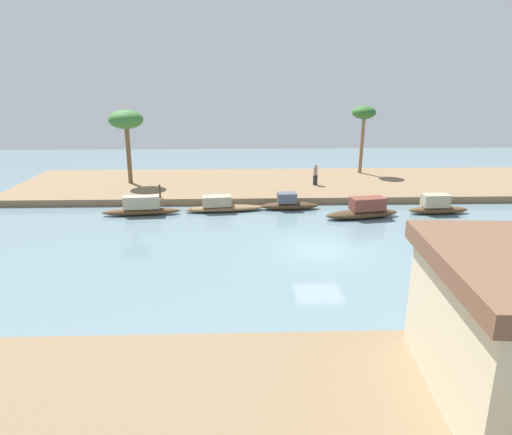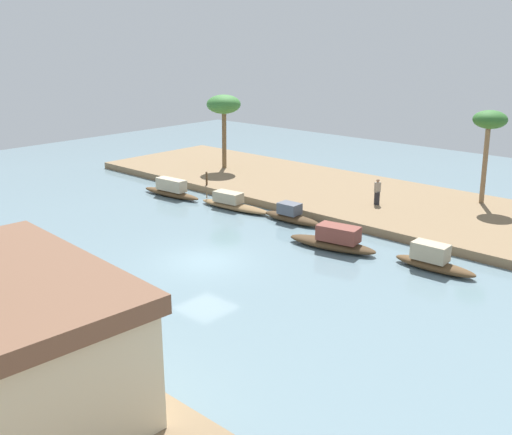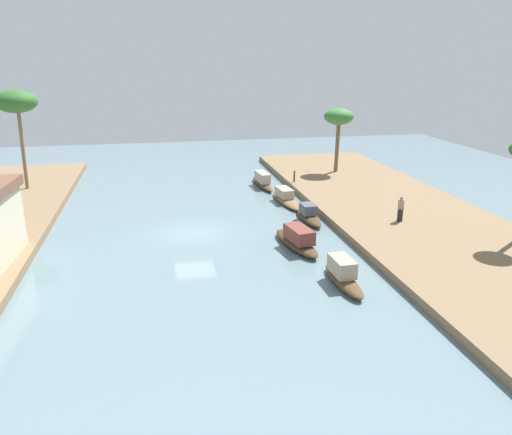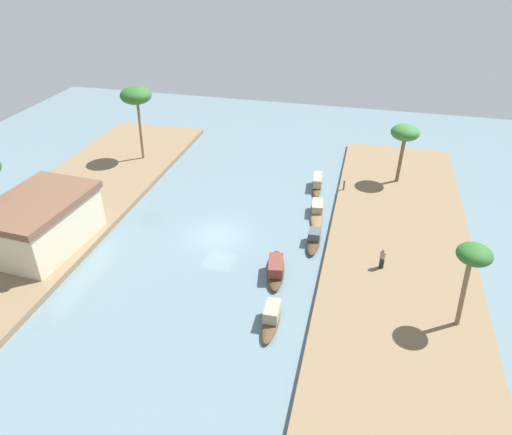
# 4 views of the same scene
# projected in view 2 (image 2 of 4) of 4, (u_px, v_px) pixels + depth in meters

# --- Properties ---
(river_water) EXTENTS (71.95, 71.95, 0.00)m
(river_water) POSITION_uv_depth(u_px,v_px,m) (205.00, 261.00, 28.75)
(river_water) COLOR slate
(river_water) RESTS_ON ground
(riverbank_left) EXTENTS (43.26, 10.98, 0.49)m
(riverbank_left) POSITION_uv_depth(u_px,v_px,m) (364.00, 199.00, 38.83)
(riverbank_left) COLOR #846B4C
(riverbank_left) RESTS_ON ground
(sampan_downstream_large) EXTENTS (3.97, 1.11, 1.14)m
(sampan_downstream_large) POSITION_uv_depth(u_px,v_px,m) (291.00, 216.00, 34.65)
(sampan_downstream_large) COLOR #47331E
(sampan_downstream_large) RESTS_ON river_water
(sampan_foreground) EXTENTS (5.08, 1.27, 1.25)m
(sampan_foreground) POSITION_uv_depth(u_px,v_px,m) (171.00, 190.00, 40.11)
(sampan_foreground) COLOR brown
(sampan_foreground) RESTS_ON river_water
(sampan_near_left_bank) EXTENTS (5.39, 1.65, 1.06)m
(sampan_near_left_bank) POSITION_uv_depth(u_px,v_px,m) (233.00, 203.00, 37.29)
(sampan_near_left_bank) COLOR brown
(sampan_near_left_bank) RESTS_ON river_water
(sampan_midstream) EXTENTS (3.98, 1.10, 1.29)m
(sampan_midstream) POSITION_uv_depth(u_px,v_px,m) (433.00, 260.00, 27.52)
(sampan_midstream) COLOR brown
(sampan_midstream) RESTS_ON river_water
(sampan_with_tall_canopy) EXTENTS (4.96, 2.06, 1.31)m
(sampan_with_tall_canopy) POSITION_uv_depth(u_px,v_px,m) (334.00, 240.00, 30.19)
(sampan_with_tall_canopy) COLOR #47331E
(sampan_with_tall_canopy) RESTS_ON river_water
(person_on_near_bank) EXTENTS (0.46, 0.46, 1.63)m
(person_on_near_bank) POSITION_uv_depth(u_px,v_px,m) (377.00, 194.00, 36.46)
(person_on_near_bank) COLOR #232328
(person_on_near_bank) RESTS_ON riverbank_left
(mooring_post) EXTENTS (0.14, 0.14, 0.94)m
(mooring_post) POSITION_uv_depth(u_px,v_px,m) (207.00, 178.00, 41.30)
(mooring_post) COLOR #4C3823
(mooring_post) RESTS_ON riverbank_left
(palm_tree_left_near) EXTENTS (2.02, 2.02, 5.80)m
(palm_tree_left_near) POSITION_uv_depth(u_px,v_px,m) (490.00, 124.00, 35.40)
(palm_tree_left_near) COLOR #7F6647
(palm_tree_left_near) RESTS_ON riverbank_left
(palm_tree_left_far) EXTENTS (2.64, 2.64, 5.72)m
(palm_tree_left_far) POSITION_uv_depth(u_px,v_px,m) (224.00, 106.00, 45.48)
(palm_tree_left_far) COLOR brown
(palm_tree_left_far) RESTS_ON riverbank_left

